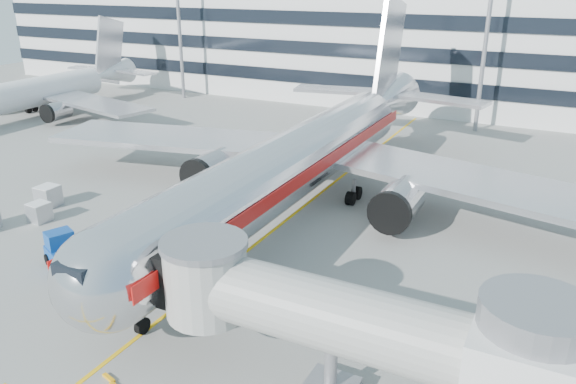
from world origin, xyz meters
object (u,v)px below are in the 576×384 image
at_px(ramp_worker, 177,233).
at_px(baggage_tug, 63,251).
at_px(cargo_container_front, 39,212).
at_px(cargo_container_right, 48,196).
at_px(belt_loader, 159,229).
at_px(main_jet, 307,154).

bearing_deg(ramp_worker, baggage_tug, 176.02).
xyz_separation_m(baggage_tug, cargo_container_front, (-7.08, 4.12, -0.22)).
height_order(cargo_container_right, cargo_container_front, cargo_container_right).
bearing_deg(cargo_container_front, belt_loader, 10.57).
xyz_separation_m(baggage_tug, cargo_container_right, (-8.94, 6.60, -0.12)).
bearing_deg(cargo_container_front, baggage_tug, -30.20).
bearing_deg(cargo_container_right, main_jet, 27.82).
relative_size(belt_loader, cargo_container_right, 2.76).
relative_size(baggage_tug, cargo_container_front, 2.28).
height_order(main_jet, cargo_container_front, main_jet).
bearing_deg(cargo_container_right, cargo_container_front, -53.12).
bearing_deg(main_jet, cargo_container_right, -152.18).
relative_size(belt_loader, ramp_worker, 2.43).
distance_m(main_jet, ramp_worker, 12.18).
distance_m(main_jet, cargo_container_front, 20.74).
height_order(main_jet, ramp_worker, main_jet).
xyz_separation_m(main_jet, belt_loader, (-6.61, -10.30, -3.61)).
distance_m(belt_loader, ramp_worker, 2.05).
relative_size(main_jet, baggage_tug, 15.20).
bearing_deg(baggage_tug, main_jet, 60.06).
bearing_deg(belt_loader, cargo_container_front, -169.43).
relative_size(main_jet, belt_loader, 11.05).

